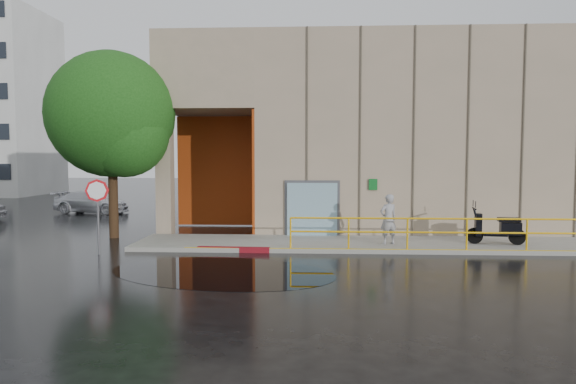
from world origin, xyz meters
The scene contains 11 objects.
ground centered at (0.00, 0.00, 0.00)m, with size 120.00×120.00×0.00m, color black.
sidewalk centered at (4.00, 4.50, 0.07)m, with size 20.00×3.00×0.15m, color gray.
building centered at (5.10, 10.98, 4.21)m, with size 20.00×10.17×8.00m.
guardrail centered at (4.25, 3.15, 0.68)m, with size 9.56×0.06×1.03m.
person centered at (2.82, 4.08, 1.01)m, with size 0.63×0.41×1.72m, color #9B9BA0.
scooter centered at (6.52, 4.21, 1.01)m, with size 1.97×0.87×1.49m.
stop_sign centered at (-6.67, 2.51, 1.79)m, with size 0.67×0.38×2.44m.
red_curb centered at (-2.38, 3.10, 0.09)m, with size 2.40×0.18×0.18m, color maroon.
puddle centered at (-2.27, 0.19, 0.00)m, with size 6.34×3.90×0.01m, color black.
car_c centered at (-12.12, 14.39, 0.60)m, with size 1.69×4.16×1.21m, color silver.
tree_near centered at (-7.35, 5.84, 4.57)m, with size 4.81×4.81×7.17m.
Camera 1 is at (0.24, -13.52, 3.16)m, focal length 32.00 mm.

